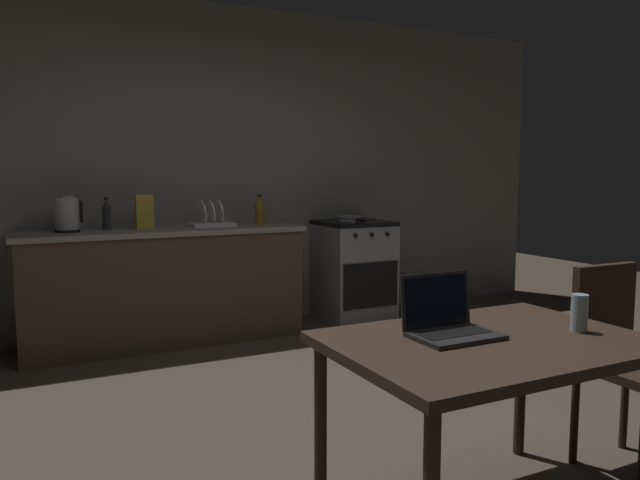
# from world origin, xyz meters

# --- Properties ---
(ground_plane) EXTENTS (12.00, 12.00, 0.00)m
(ground_plane) POSITION_xyz_m (0.00, 0.00, 0.00)
(ground_plane) COLOR #473D33
(back_wall) EXTENTS (6.40, 0.10, 2.73)m
(back_wall) POSITION_xyz_m (0.30, 2.63, 1.37)
(back_wall) COLOR gray
(back_wall) RESTS_ON ground_plane
(kitchen_counter) EXTENTS (2.16, 0.64, 0.90)m
(kitchen_counter) POSITION_xyz_m (-0.48, 2.28, 0.45)
(kitchen_counter) COLOR #4C3D2D
(kitchen_counter) RESTS_ON ground_plane
(stove_oven) EXTENTS (0.60, 0.62, 0.90)m
(stove_oven) POSITION_xyz_m (1.23, 2.27, 0.45)
(stove_oven) COLOR gray
(stove_oven) RESTS_ON ground_plane
(dining_table) EXTENTS (1.17, 0.82, 0.71)m
(dining_table) POSITION_xyz_m (0.06, -0.77, 0.64)
(dining_table) COLOR #332319
(dining_table) RESTS_ON ground_plane
(chair) EXTENTS (0.40, 0.40, 0.91)m
(chair) POSITION_xyz_m (0.91, -0.70, 0.53)
(chair) COLOR #2D2116
(chair) RESTS_ON ground_plane
(laptop) EXTENTS (0.32, 0.25, 0.23)m
(laptop) POSITION_xyz_m (-0.06, -0.68, 0.76)
(laptop) COLOR #232326
(laptop) RESTS_ON dining_table
(electric_kettle) EXTENTS (0.19, 0.17, 0.26)m
(electric_kettle) POSITION_xyz_m (-1.16, 2.28, 1.02)
(electric_kettle) COLOR black
(electric_kettle) RESTS_ON kitchen_counter
(bottle) EXTENTS (0.08, 0.08, 0.25)m
(bottle) POSITION_xyz_m (0.30, 2.23, 1.02)
(bottle) COLOR #8C601E
(bottle) RESTS_ON kitchen_counter
(frying_pan) EXTENTS (0.23, 0.41, 0.05)m
(frying_pan) POSITION_xyz_m (1.18, 2.25, 0.92)
(frying_pan) COLOR gray
(frying_pan) RESTS_ON stove_oven
(drinking_glass) EXTENTS (0.06, 0.06, 0.15)m
(drinking_glass) POSITION_xyz_m (0.43, -0.85, 0.78)
(drinking_glass) COLOR #99B7C6
(drinking_glass) RESTS_ON dining_table
(cereal_box) EXTENTS (0.13, 0.05, 0.26)m
(cereal_box) POSITION_xyz_m (-0.61, 2.30, 1.03)
(cereal_box) COLOR gold
(cereal_box) RESTS_ON kitchen_counter
(dish_rack) EXTENTS (0.34, 0.26, 0.21)m
(dish_rack) POSITION_xyz_m (-0.09, 2.28, 0.94)
(dish_rack) COLOR silver
(dish_rack) RESTS_ON kitchen_counter
(bottle_b) EXTENTS (0.06, 0.06, 0.24)m
(bottle_b) POSITION_xyz_m (-0.88, 2.36, 1.01)
(bottle_b) COLOR #2D2D33
(bottle_b) RESTS_ON kitchen_counter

